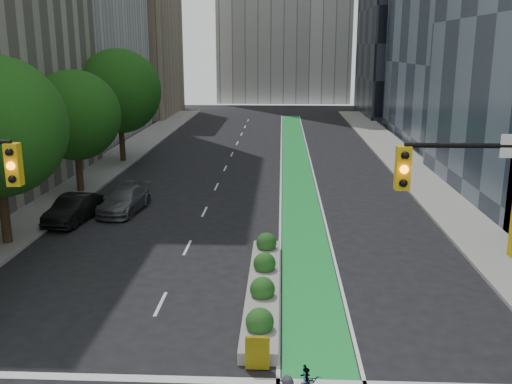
# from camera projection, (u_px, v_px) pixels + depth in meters

# --- Properties ---
(sidewalk_left) EXTENTS (3.60, 90.00, 0.15)m
(sidewalk_left) POSITION_uv_depth(u_px,v_px,m) (84.00, 181.00, 39.44)
(sidewalk_left) COLOR gray
(sidewalk_left) RESTS_ON ground
(sidewalk_right) EXTENTS (3.60, 90.00, 0.15)m
(sidewalk_right) POSITION_uv_depth(u_px,v_px,m) (429.00, 184.00, 38.40)
(sidewalk_right) COLOR gray
(sidewalk_right) RESTS_ON ground
(bike_lane_paint) EXTENTS (2.20, 70.00, 0.01)m
(bike_lane_paint) POSITION_uv_depth(u_px,v_px,m) (297.00, 169.00, 43.65)
(bike_lane_paint) COLOR green
(bike_lane_paint) RESTS_ON ground
(building_tan_far) EXTENTS (14.00, 16.00, 26.00)m
(building_tan_far) POSITION_uv_depth(u_px,v_px,m) (120.00, 17.00, 76.33)
(building_tan_far) COLOR tan
(building_tan_far) RESTS_ON ground
(building_dark_end) EXTENTS (14.00, 18.00, 28.00)m
(building_dark_end) POSITION_uv_depth(u_px,v_px,m) (419.00, 10.00, 76.26)
(building_dark_end) COLOR black
(building_dark_end) RESTS_ON ground
(tree_midfar) EXTENTS (5.60, 5.60, 7.76)m
(tree_midfar) POSITION_uv_depth(u_px,v_px,m) (75.00, 115.00, 35.30)
(tree_midfar) COLOR black
(tree_midfar) RESTS_ON ground
(tree_far) EXTENTS (6.60, 6.60, 9.00)m
(tree_far) POSITION_uv_depth(u_px,v_px,m) (119.00, 91.00, 44.80)
(tree_far) COLOR black
(tree_far) RESTS_ON ground
(median_planter) EXTENTS (1.20, 10.26, 1.10)m
(median_planter) POSITION_uv_depth(u_px,v_px,m) (263.00, 285.00, 21.40)
(median_planter) COLOR gray
(median_planter) RESTS_ON ground
(bicycle) EXTENTS (0.76, 1.74, 0.89)m
(bicycle) POSITION_uv_depth(u_px,v_px,m) (309.00, 382.00, 15.05)
(bicycle) COLOR gray
(bicycle) RESTS_ON ground
(parked_car_left_mid) EXTENTS (2.05, 4.50, 1.43)m
(parked_car_left_mid) POSITION_uv_depth(u_px,v_px,m) (73.00, 209.00, 30.22)
(parked_car_left_mid) COLOR black
(parked_car_left_mid) RESTS_ON ground
(parked_car_left_far) EXTENTS (2.43, 4.86, 1.35)m
(parked_car_left_far) POSITION_uv_depth(u_px,v_px,m) (125.00, 200.00, 32.12)
(parked_car_left_far) COLOR #4E5053
(parked_car_left_far) RESTS_ON ground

